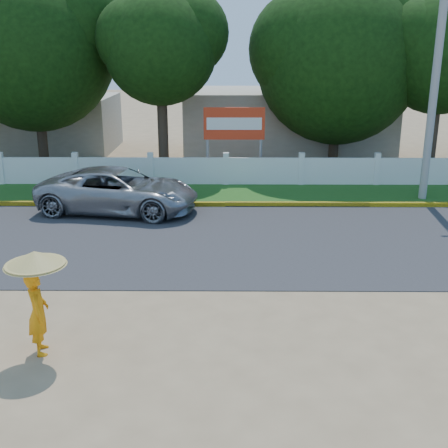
# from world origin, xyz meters

# --- Properties ---
(ground) EXTENTS (120.00, 120.00, 0.00)m
(ground) POSITION_xyz_m (0.00, 0.00, 0.00)
(ground) COLOR #9E8460
(ground) RESTS_ON ground
(road) EXTENTS (60.00, 7.00, 0.02)m
(road) POSITION_xyz_m (0.00, 4.50, 0.01)
(road) COLOR #38383A
(road) RESTS_ON ground
(grass_verge) EXTENTS (60.00, 3.50, 0.03)m
(grass_verge) POSITION_xyz_m (0.00, 9.75, 0.01)
(grass_verge) COLOR #2D601E
(grass_verge) RESTS_ON ground
(curb) EXTENTS (40.00, 0.18, 0.16)m
(curb) POSITION_xyz_m (0.00, 8.05, 0.08)
(curb) COLOR yellow
(curb) RESTS_ON ground
(fence) EXTENTS (40.00, 0.10, 1.10)m
(fence) POSITION_xyz_m (0.00, 11.20, 0.55)
(fence) COLOR silver
(fence) RESTS_ON ground
(building_near) EXTENTS (10.00, 6.00, 3.20)m
(building_near) POSITION_xyz_m (3.00, 18.00, 1.60)
(building_near) COLOR #B7AD99
(building_near) RESTS_ON ground
(building_far) EXTENTS (8.00, 5.00, 2.80)m
(building_far) POSITION_xyz_m (-10.00, 19.00, 1.40)
(building_far) COLOR #B7AD99
(building_far) RESTS_ON ground
(utility_pole) EXTENTS (0.28, 0.28, 8.71)m
(utility_pole) POSITION_xyz_m (7.18, 9.10, 4.35)
(utility_pole) COLOR gray
(utility_pole) RESTS_ON ground
(vehicle) EXTENTS (5.63, 3.27, 1.47)m
(vehicle) POSITION_xyz_m (-3.57, 7.37, 0.74)
(vehicle) COLOR gray
(vehicle) RESTS_ON ground
(monk_with_parasol) EXTENTS (1.09, 1.09, 1.98)m
(monk_with_parasol) POSITION_xyz_m (-3.29, -1.67, 1.29)
(monk_with_parasol) COLOR orange
(monk_with_parasol) RESTS_ON ground
(billboard) EXTENTS (2.50, 0.13, 2.95)m
(billboard) POSITION_xyz_m (0.33, 12.30, 2.14)
(billboard) COLOR gray
(billboard) RESTS_ON ground
(tree_row) EXTENTS (32.95, 7.61, 8.72)m
(tree_row) POSITION_xyz_m (0.32, 14.27, 5.01)
(tree_row) COLOR #473828
(tree_row) RESTS_ON ground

